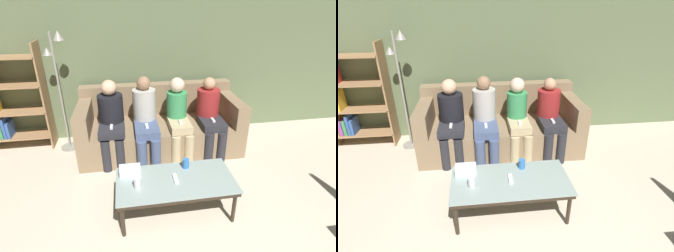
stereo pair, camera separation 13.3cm
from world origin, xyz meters
TOP-DOWN VIEW (x-y plane):
  - wall_back at (0.00, 3.49)m, footprint 12.00×0.06m
  - couch at (0.00, 2.94)m, footprint 2.30×0.97m
  - coffee_table at (-0.03, 1.54)m, footprint 1.20×0.60m
  - cup_near_left at (0.11, 1.73)m, footprint 0.07×0.07m
  - cup_near_right at (-0.42, 1.48)m, footprint 0.07×0.07m
  - tissue_box at (-0.48, 1.70)m, footprint 0.22×0.12m
  - game_remote at (-0.03, 1.54)m, footprint 0.04×0.15m
  - bookshelf at (-2.19, 3.26)m, footprint 0.91×0.32m
  - standing_lamp at (-1.36, 3.12)m, footprint 0.31×0.26m
  - seated_person_left_end at (-0.69, 2.73)m, footprint 0.34×0.64m
  - seated_person_mid_left at (-0.23, 2.70)m, footprint 0.32×0.72m
  - seated_person_mid_right at (0.23, 2.70)m, footprint 0.31×0.64m
  - seated_person_right_end at (0.69, 2.71)m, footprint 0.32×0.66m

SIDE VIEW (x-z plane):
  - couch at x=0.00m, z-range -0.13..0.78m
  - coffee_table at x=-0.03m, z-range 0.16..0.57m
  - game_remote at x=-0.03m, z-range 0.41..0.43m
  - tissue_box at x=-0.48m, z-range 0.39..0.52m
  - cup_near_left at x=0.11m, z-range 0.41..0.51m
  - cup_near_right at x=-0.42m, z-range 0.41..0.52m
  - seated_person_right_end at x=0.69m, z-range 0.04..1.13m
  - seated_person_mid_right at x=0.23m, z-range 0.04..1.14m
  - seated_person_left_end at x=-0.69m, z-range 0.05..1.16m
  - seated_person_mid_left at x=-0.23m, z-range 0.04..1.18m
  - bookshelf at x=-2.19m, z-range -0.03..1.53m
  - standing_lamp at x=-1.36m, z-range 0.19..1.90m
  - wall_back at x=0.00m, z-range 0.00..2.60m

